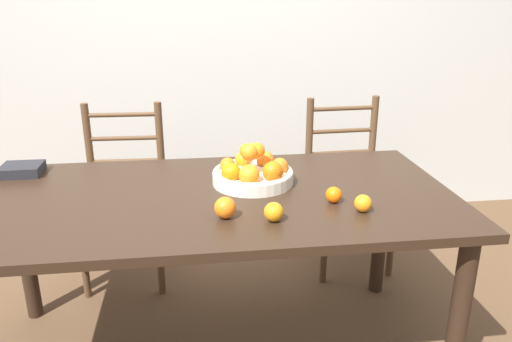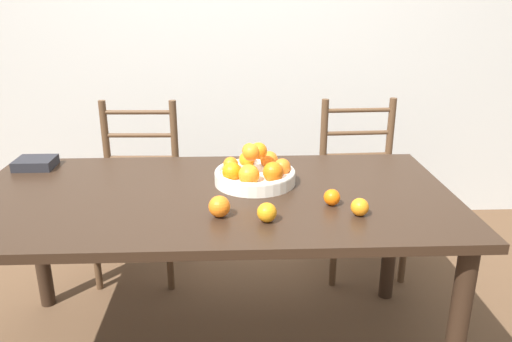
% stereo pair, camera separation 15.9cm
% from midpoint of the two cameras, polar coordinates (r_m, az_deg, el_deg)
% --- Properties ---
extents(wall_back, '(8.00, 0.06, 2.60)m').
position_cam_midpoint_polar(wall_back, '(3.27, -2.83, 16.46)').
color(wall_back, beige).
rests_on(wall_back, ground_plane).
extents(dining_table, '(1.88, 0.93, 0.74)m').
position_cam_midpoint_polar(dining_table, '(1.98, -2.73, -4.88)').
color(dining_table, black).
rests_on(dining_table, ground_plane).
extents(fruit_bowl, '(0.33, 0.33, 0.17)m').
position_cam_midpoint_polar(fruit_bowl, '(2.02, 2.14, -0.14)').
color(fruit_bowl, silver).
rests_on(fruit_bowl, dining_table).
extents(orange_loose_0, '(0.07, 0.07, 0.07)m').
position_cam_midpoint_polar(orange_loose_0, '(1.69, 3.94, -4.79)').
color(orange_loose_0, orange).
rests_on(orange_loose_0, dining_table).
extents(orange_loose_1, '(0.08, 0.08, 0.08)m').
position_cam_midpoint_polar(orange_loose_1, '(1.73, -1.58, -4.12)').
color(orange_loose_1, orange).
rests_on(orange_loose_1, dining_table).
extents(orange_loose_2, '(0.06, 0.06, 0.06)m').
position_cam_midpoint_polar(orange_loose_2, '(1.85, 11.11, -3.01)').
color(orange_loose_2, orange).
rests_on(orange_loose_2, dining_table).
extents(orange_loose_3, '(0.06, 0.06, 0.06)m').
position_cam_midpoint_polar(orange_loose_3, '(1.79, 14.29, -4.05)').
color(orange_loose_3, orange).
rests_on(orange_loose_3, dining_table).
extents(chair_left, '(0.43, 0.42, 0.94)m').
position_cam_midpoint_polar(chair_left, '(2.76, -11.75, -2.21)').
color(chair_left, '#513823').
rests_on(chair_left, ground_plane).
extents(chair_right, '(0.44, 0.42, 0.94)m').
position_cam_midpoint_polar(chair_right, '(2.82, 13.50, -1.81)').
color(chair_right, '#513823').
rests_on(chair_right, ground_plane).
extents(book_stack, '(0.17, 0.14, 0.04)m').
position_cam_midpoint_polar(book_stack, '(2.39, -22.19, 0.81)').
color(book_stack, '#232328').
rests_on(book_stack, dining_table).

